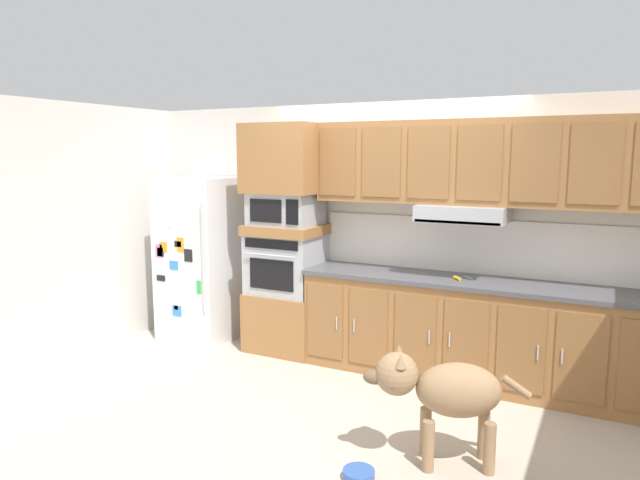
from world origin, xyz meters
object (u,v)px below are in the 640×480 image
at_px(screwdriver, 458,278).
at_px(dog, 443,390).
at_px(microwave, 286,209).
at_px(refrigerator, 201,258).
at_px(built_in_oven, 287,264).
at_px(dog_food_bowl, 359,474).

distance_m(screwdriver, dog, 1.52).
bearing_deg(microwave, dog, -36.03).
distance_m(refrigerator, built_in_oven, 1.05).
bearing_deg(refrigerator, dog_food_bowl, -34.29).
bearing_deg(built_in_oven, dog, -36.03).
relative_size(refrigerator, screwdriver, 10.43).
xyz_separation_m(refrigerator, microwave, (1.05, 0.07, 0.58)).
bearing_deg(microwave, screwdriver, -1.43).
distance_m(built_in_oven, dog, 2.54).
relative_size(microwave, dog, 0.63).
relative_size(built_in_oven, screwdriver, 4.15).
relative_size(built_in_oven, dog_food_bowl, 3.50).
relative_size(refrigerator, built_in_oven, 2.51).
bearing_deg(screwdriver, dog, -79.31).
xyz_separation_m(built_in_oven, dog_food_bowl, (1.63, -1.89, -0.87)).
bearing_deg(screwdriver, refrigerator, -179.52).
height_order(microwave, screwdriver, microwave).
bearing_deg(dog_food_bowl, refrigerator, 145.71).
xyz_separation_m(refrigerator, dog, (3.08, -1.41, -0.37)).
height_order(refrigerator, dog_food_bowl, refrigerator).
height_order(refrigerator, screwdriver, refrigerator).
xyz_separation_m(built_in_oven, screwdriver, (1.76, -0.04, 0.03)).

